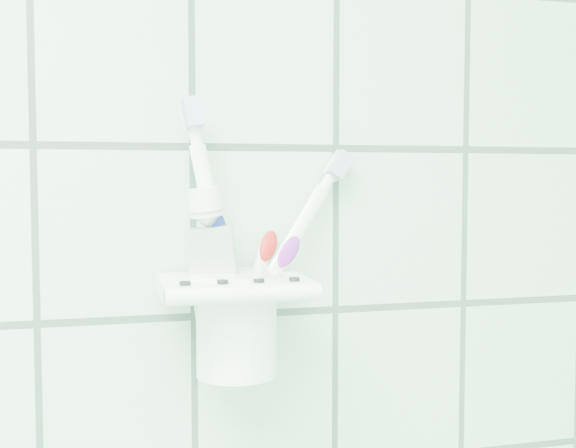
# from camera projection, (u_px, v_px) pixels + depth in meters

# --- Properties ---
(holder_bracket) EXTENTS (0.11, 0.10, 0.03)m
(holder_bracket) POSITION_uv_depth(u_px,v_px,m) (233.00, 288.00, 0.55)
(holder_bracket) COLOR white
(holder_bracket) RESTS_ON wall_back
(cup) EXTENTS (0.07, 0.07, 0.08)m
(cup) POSITION_uv_depth(u_px,v_px,m) (236.00, 319.00, 0.56)
(cup) COLOR white
(cup) RESTS_ON holder_bracket
(toothbrush_pink) EXTENTS (0.05, 0.04, 0.21)m
(toothbrush_pink) POSITION_uv_depth(u_px,v_px,m) (243.00, 227.00, 0.55)
(toothbrush_pink) COLOR white
(toothbrush_pink) RESTS_ON cup
(toothbrush_blue) EXTENTS (0.07, 0.06, 0.19)m
(toothbrush_blue) POSITION_uv_depth(u_px,v_px,m) (233.00, 239.00, 0.57)
(toothbrush_blue) COLOR white
(toothbrush_blue) RESTS_ON cup
(toothbrush_orange) EXTENTS (0.11, 0.04, 0.19)m
(toothbrush_orange) POSITION_uv_depth(u_px,v_px,m) (220.00, 233.00, 0.55)
(toothbrush_orange) COLOR white
(toothbrush_orange) RESTS_ON cup
(toothpaste_tube) EXTENTS (0.05, 0.04, 0.14)m
(toothpaste_tube) POSITION_uv_depth(u_px,v_px,m) (225.00, 262.00, 0.56)
(toothpaste_tube) COLOR silver
(toothpaste_tube) RESTS_ON cup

